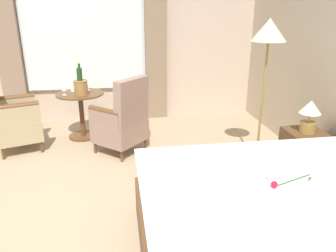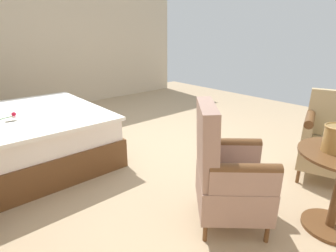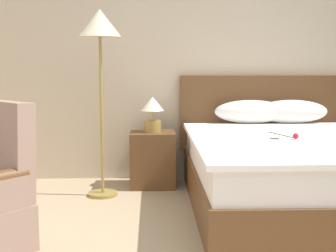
% 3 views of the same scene
% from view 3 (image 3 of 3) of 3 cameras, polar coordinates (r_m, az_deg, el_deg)
% --- Properties ---
extents(wall_headboard_side, '(6.40, 0.12, 3.06)m').
position_cam_3_polar(wall_headboard_side, '(5.13, 4.49, 10.75)').
color(wall_headboard_side, '#C2B095').
rests_on(wall_headboard_side, ground).
extents(bed, '(1.87, 2.25, 1.12)m').
position_cam_3_polar(bed, '(4.23, 15.15, -5.01)').
color(bed, brown).
rests_on(bed, ground).
extents(nightstand, '(0.48, 0.41, 0.56)m').
position_cam_3_polar(nightstand, '(4.79, -1.88, -4.05)').
color(nightstand, brown).
rests_on(nightstand, ground).
extents(bedside_lamp, '(0.23, 0.23, 0.36)m').
position_cam_3_polar(bedside_lamp, '(4.71, -1.91, 1.88)').
color(bedside_lamp, olive).
rests_on(bedside_lamp, nightstand).
extents(floor_lamp_brass, '(0.39, 0.39, 1.74)m').
position_cam_3_polar(floor_lamp_brass, '(4.39, -8.30, 10.85)').
color(floor_lamp_brass, olive).
rests_on(floor_lamp_brass, ground).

